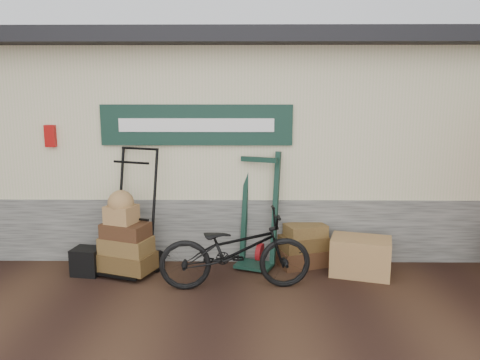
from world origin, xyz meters
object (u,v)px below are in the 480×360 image
porter_trolley (133,210)px  suitcase_stack (303,245)px  wicker_hamper (360,256)px  bicycle (235,246)px  green_barrow (259,210)px  black_trunk (87,261)px

porter_trolley → suitcase_stack: porter_trolley is taller
wicker_hamper → porter_trolley: bearing=177.8°
bicycle → wicker_hamper: bearing=-79.3°
green_barrow → black_trunk: size_ratio=4.44×
green_barrow → wicker_hamper: size_ratio=2.08×
green_barrow → suitcase_stack: (0.62, -0.00, -0.50)m
porter_trolley → black_trunk: porter_trolley is taller
suitcase_stack → black_trunk: bearing=-172.9°
wicker_hamper → bicycle: 1.74m
green_barrow → black_trunk: green_barrow is taller
green_barrow → suitcase_stack: size_ratio=2.37×
suitcase_stack → bicycle: bicycle is taller
porter_trolley → black_trunk: (-0.60, -0.15, -0.67)m
porter_trolley → green_barrow: size_ratio=1.06×
suitcase_stack → wicker_hamper: suitcase_stack is taller
green_barrow → porter_trolley: bearing=-151.6°
suitcase_stack → porter_trolley: bearing=-174.9°
suitcase_stack → black_trunk: (-2.91, -0.36, -0.12)m
green_barrow → bicycle: size_ratio=0.86×
green_barrow → wicker_hamper: green_barrow is taller
porter_trolley → black_trunk: size_ratio=4.72×
wicker_hamper → suitcase_stack: bearing=155.8°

